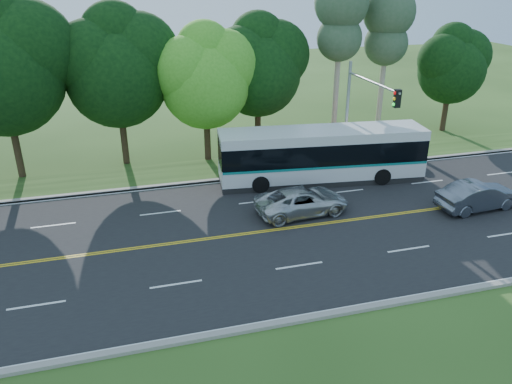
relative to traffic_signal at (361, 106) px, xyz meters
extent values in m
plane|color=#2A4818|center=(-6.49, -5.40, -4.67)|extent=(120.00, 120.00, 0.00)
cube|color=black|center=(-6.49, -5.40, -4.66)|extent=(60.00, 14.00, 0.02)
cube|color=gray|center=(-6.49, 1.75, -4.60)|extent=(60.00, 0.30, 0.15)
cube|color=gray|center=(-6.49, -12.55, -4.60)|extent=(60.00, 0.30, 0.15)
cube|color=#2A4818|center=(-6.49, 3.60, -4.62)|extent=(60.00, 4.00, 0.10)
cube|color=gold|center=(-6.49, -5.48, -4.65)|extent=(57.00, 0.10, 0.00)
cube|color=gold|center=(-6.49, -5.32, -4.65)|extent=(57.00, 0.10, 0.00)
cube|color=silver|center=(-17.99, -8.90, -4.65)|extent=(2.20, 0.12, 0.00)
cube|color=silver|center=(-12.49, -8.90, -4.65)|extent=(2.20, 0.12, 0.00)
cube|color=silver|center=(-6.99, -8.90, -4.65)|extent=(2.20, 0.12, 0.00)
cube|color=silver|center=(-1.49, -8.90, -4.65)|extent=(2.20, 0.12, 0.00)
cube|color=silver|center=(4.01, -8.90, -4.65)|extent=(2.20, 0.12, 0.00)
cube|color=silver|center=(-17.99, -1.90, -4.65)|extent=(2.20, 0.12, 0.00)
cube|color=silver|center=(-12.49, -1.90, -4.65)|extent=(2.20, 0.12, 0.00)
cube|color=silver|center=(-6.99, -1.90, -4.65)|extent=(2.20, 0.12, 0.00)
cube|color=silver|center=(-1.49, -1.90, -4.65)|extent=(2.20, 0.12, 0.00)
cube|color=silver|center=(4.01, -1.90, -4.65)|extent=(2.20, 0.12, 0.00)
cube|color=silver|center=(9.51, -1.90, -4.65)|extent=(2.20, 0.12, 0.00)
cube|color=silver|center=(-6.49, 1.45, -4.65)|extent=(57.00, 0.12, 0.00)
cube|color=silver|center=(-6.49, -12.25, -4.65)|extent=(57.00, 0.12, 0.00)
cylinder|color=black|center=(-20.49, 5.60, -2.69)|extent=(0.44, 0.44, 3.96)
sphere|color=black|center=(-20.49, 5.60, 1.81)|extent=(7.20, 7.20, 7.20)
sphere|color=black|center=(-18.87, 5.90, 3.25)|extent=(5.76, 5.76, 5.76)
cylinder|color=black|center=(-13.99, 6.60, -2.87)|extent=(0.44, 0.44, 3.60)
sphere|color=black|center=(-13.99, 6.60, 1.24)|extent=(6.60, 6.60, 6.60)
sphere|color=black|center=(-12.51, 6.90, 2.56)|extent=(5.28, 5.28, 5.28)
sphere|color=black|center=(-15.31, 6.40, 2.39)|extent=(4.95, 4.95, 4.95)
sphere|color=black|center=(-13.89, 7.00, 3.71)|extent=(4.29, 4.29, 4.29)
cylinder|color=black|center=(-8.49, 5.60, -3.05)|extent=(0.44, 0.44, 3.24)
sphere|color=#449D20|center=(-8.49, 5.60, 0.60)|extent=(5.80, 5.80, 5.80)
sphere|color=#449D20|center=(-7.19, 5.90, 1.76)|extent=(4.64, 4.64, 4.64)
sphere|color=#449D20|center=(-9.65, 5.40, 1.61)|extent=(4.35, 4.35, 4.35)
sphere|color=#449D20|center=(-8.39, 6.00, 2.77)|extent=(3.77, 3.77, 3.77)
cylinder|color=black|center=(-4.49, 7.10, -2.96)|extent=(0.44, 0.44, 3.42)
sphere|color=black|center=(-4.49, 7.10, 0.85)|extent=(6.00, 6.00, 6.00)
sphere|color=black|center=(-3.14, 7.40, 2.05)|extent=(4.80, 4.80, 4.80)
sphere|color=black|center=(-5.69, 6.90, 1.90)|extent=(4.50, 4.50, 4.50)
sphere|color=black|center=(-4.39, 7.50, 3.10)|extent=(3.90, 3.90, 3.90)
cylinder|color=#ADA28B|center=(1.51, 7.10, 0.23)|extent=(0.40, 0.40, 9.80)
sphere|color=#355535|center=(1.51, 7.10, 3.03)|extent=(3.23, 3.23, 3.23)
sphere|color=#355535|center=(1.51, 7.10, 5.41)|extent=(3.80, 3.80, 3.80)
cylinder|color=#ADA28B|center=(5.51, 7.60, -0.12)|extent=(0.40, 0.40, 9.10)
sphere|color=#355535|center=(5.51, 7.60, 2.48)|extent=(3.23, 3.23, 3.23)
sphere|color=#355535|center=(5.51, 7.60, 4.69)|extent=(3.80, 3.80, 3.80)
cylinder|color=black|center=(11.51, 7.60, -3.14)|extent=(0.44, 0.44, 3.06)
sphere|color=black|center=(11.51, 7.60, 0.21)|extent=(5.20, 5.20, 5.20)
sphere|color=black|center=(12.68, 7.90, 1.25)|extent=(4.16, 4.16, 4.16)
sphere|color=black|center=(10.47, 7.40, 1.12)|extent=(3.90, 3.90, 3.90)
sphere|color=black|center=(11.61, 8.00, 2.16)|extent=(3.38, 3.38, 3.38)
sphere|color=maroon|center=(-3.49, 2.80, -3.92)|extent=(1.50, 1.50, 1.50)
sphere|color=maroon|center=(-2.49, 2.80, -3.92)|extent=(1.50, 1.50, 1.50)
sphere|color=maroon|center=(-1.49, 2.80, -3.92)|extent=(1.50, 1.50, 1.50)
sphere|color=maroon|center=(-0.49, 2.80, -3.92)|extent=(1.50, 1.50, 1.50)
sphere|color=maroon|center=(0.51, 2.80, -3.92)|extent=(1.50, 1.50, 1.50)
sphere|color=maroon|center=(1.51, 2.80, -3.92)|extent=(1.50, 1.50, 1.50)
sphere|color=maroon|center=(2.51, 2.80, -3.92)|extent=(1.50, 1.50, 1.50)
sphere|color=maroon|center=(3.51, 2.80, -3.92)|extent=(1.50, 1.50, 1.50)
sphere|color=maroon|center=(4.51, 2.80, -3.92)|extent=(1.50, 1.50, 1.50)
cube|color=olive|center=(3.51, 2.00, -4.47)|extent=(3.50, 1.40, 0.40)
cylinder|color=#97989F|center=(0.01, 1.90, -1.17)|extent=(0.20, 0.20, 7.00)
cylinder|color=#97989F|center=(0.01, -1.10, 1.63)|extent=(0.14, 6.00, 0.14)
cube|color=black|center=(0.01, -3.90, 1.33)|extent=(0.32, 0.28, 0.95)
sphere|color=red|center=(-0.16, -3.90, 1.63)|extent=(0.18, 0.18, 0.18)
sphere|color=yellow|center=(-0.16, -3.90, 1.33)|extent=(0.18, 0.18, 0.18)
sphere|color=#19D833|center=(-0.16, -3.90, 1.03)|extent=(0.18, 0.18, 0.18)
cube|color=silver|center=(-2.33, 0.12, -3.76)|extent=(12.82, 4.06, 1.04)
cube|color=black|center=(-2.33, 0.12, -2.59)|extent=(12.76, 4.09, 1.30)
cube|color=silver|center=(-2.33, 0.12, -1.65)|extent=(12.82, 4.06, 0.59)
cube|color=#0C736F|center=(-2.33, 0.12, -3.30)|extent=(12.76, 4.10, 0.15)
cube|color=black|center=(-8.56, 0.82, -2.49)|extent=(0.33, 2.46, 1.79)
cube|color=#19E54C|center=(-8.55, 0.82, -1.48)|extent=(0.23, 1.60, 0.23)
cube|color=black|center=(-2.33, 0.12, -4.47)|extent=(12.81, 3.95, 0.37)
cylinder|color=black|center=(-6.48, -0.68, -4.13)|extent=(1.08, 0.41, 1.05)
cylinder|color=black|center=(-6.20, 1.82, -4.13)|extent=(1.08, 0.41, 1.05)
cylinder|color=black|center=(1.04, -1.51, -4.13)|extent=(1.08, 0.41, 1.05)
cylinder|color=black|center=(1.32, 0.98, -4.13)|extent=(1.08, 0.41, 1.05)
imported|color=slate|center=(4.47, -5.97, -3.88)|extent=(4.79, 1.97, 1.54)
imported|color=silver|center=(-5.07, -3.94, -3.94)|extent=(5.26, 2.75, 1.42)
camera|label=1|loc=(-13.88, -26.76, 7.43)|focal=35.00mm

